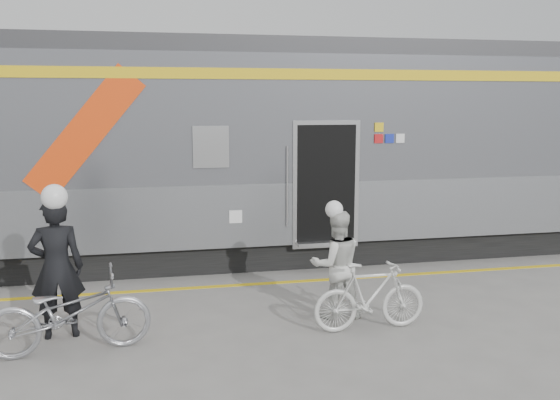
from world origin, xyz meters
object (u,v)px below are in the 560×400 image
object	(u,v)px
man	(57,268)
woman	(336,264)
bicycle_left	(69,313)
bicycle_right	(370,296)

from	to	relation	value
man	woman	world-z (taller)	man
bicycle_left	woman	distance (m)	3.53
bicycle_left	bicycle_right	xyz separation A→B (m)	(3.79, -0.04, -0.04)
bicycle_right	woman	bearing A→B (deg)	27.50
man	bicycle_left	bearing A→B (deg)	103.56
bicycle_left	woman	xyz separation A→B (m)	(3.49, 0.51, 0.26)
bicycle_left	man	bearing A→B (deg)	13.56
man	woman	bearing A→B (deg)	172.98
man	bicycle_left	size ratio (longest dim) A/B	0.95
man	bicycle_right	bearing A→B (deg)	165.18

